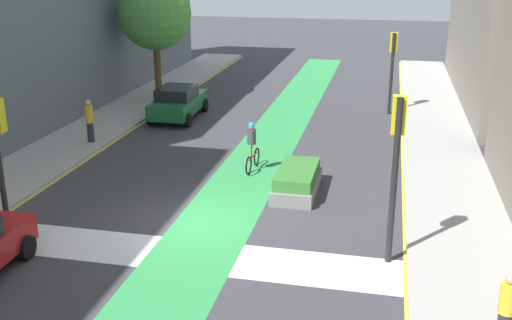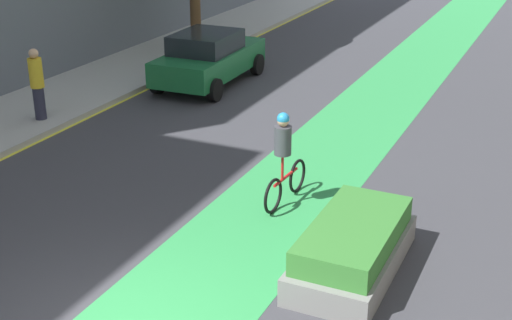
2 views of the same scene
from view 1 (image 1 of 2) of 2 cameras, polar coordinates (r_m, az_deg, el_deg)
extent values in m
plane|color=#38383D|center=(18.16, -5.41, -5.91)|extent=(120.00, 120.00, 0.00)
cube|color=#2D8C47|center=(18.03, -3.99, -6.05)|extent=(2.40, 60.00, 0.01)
cube|color=silver|center=(16.46, -7.54, -8.73)|extent=(12.00, 1.80, 0.01)
cube|color=yellow|center=(20.69, -21.50, -4.01)|extent=(0.16, 60.00, 0.01)
cube|color=#9E9E99|center=(17.51, 18.89, -7.62)|extent=(3.00, 60.00, 0.15)
cube|color=yellow|center=(17.41, 13.93, -7.54)|extent=(0.16, 60.00, 0.01)
cylinder|color=black|center=(15.43, 12.85, -2.14)|extent=(0.16, 0.16, 4.35)
cube|color=gold|center=(15.12, 13.31, 4.15)|extent=(0.35, 0.28, 0.95)
sphere|color=#3F0A0A|center=(15.18, 13.40, 5.38)|extent=(0.20, 0.20, 0.20)
sphere|color=yellow|center=(15.25, 13.31, 4.28)|extent=(0.20, 0.20, 0.20)
sphere|color=#0C3814|center=(15.33, 13.23, 3.20)|extent=(0.20, 0.20, 0.20)
cylinder|color=black|center=(18.23, -22.96, -0.72)|extent=(0.16, 0.16, 3.88)
sphere|color=yellow|center=(18.09, -22.95, 4.00)|extent=(0.20, 0.20, 0.20)
sphere|color=#0C3814|center=(18.16, -22.83, 3.09)|extent=(0.20, 0.20, 0.20)
cylinder|color=black|center=(30.61, 12.63, 7.89)|extent=(0.16, 0.16, 3.98)
cube|color=gold|center=(30.56, 12.84, 10.75)|extent=(0.35, 0.28, 0.95)
sphere|color=#3F0A0A|center=(30.66, 12.88, 11.33)|extent=(0.20, 0.20, 0.20)
sphere|color=yellow|center=(30.70, 12.84, 10.78)|extent=(0.20, 0.20, 0.20)
sphere|color=#0C3814|center=(30.74, 12.80, 10.23)|extent=(0.20, 0.20, 0.20)
cube|color=#196033|center=(29.60, -7.30, 5.21)|extent=(1.91, 4.25, 0.70)
cube|color=black|center=(29.27, -7.47, 6.30)|extent=(1.65, 2.04, 0.55)
cylinder|color=black|center=(31.32, -8.02, 5.27)|extent=(0.24, 0.65, 0.64)
cylinder|color=black|center=(30.79, -4.83, 5.15)|extent=(0.24, 0.65, 0.64)
cylinder|color=black|center=(28.64, -9.89, 3.89)|extent=(0.24, 0.65, 0.64)
cylinder|color=black|center=(28.06, -6.44, 3.74)|extent=(0.24, 0.65, 0.64)
cylinder|color=black|center=(17.04, -20.79, -7.69)|extent=(0.24, 0.65, 0.64)
torus|color=black|center=(22.78, 0.06, 0.33)|extent=(0.10, 0.68, 0.68)
torus|color=black|center=(21.83, -0.69, -0.51)|extent=(0.10, 0.68, 0.68)
cylinder|color=red|center=(22.25, -0.31, 0.35)|extent=(0.12, 0.95, 0.06)
cylinder|color=red|center=(22.03, -0.42, 0.90)|extent=(0.05, 0.05, 0.50)
cylinder|color=#3F3F47|center=(21.87, -0.42, 2.21)|extent=(0.32, 0.32, 0.55)
sphere|color=tan|center=(21.76, -0.43, 3.18)|extent=(0.22, 0.22, 0.22)
sphere|color=#268CCC|center=(21.75, -0.43, 3.28)|extent=(0.23, 0.23, 0.23)
cylinder|color=gold|center=(13.12, 22.64, -11.92)|extent=(0.34, 0.34, 0.64)
sphere|color=tan|center=(12.91, 22.88, -10.30)|extent=(0.21, 0.21, 0.21)
cylinder|color=#262638|center=(26.06, -15.30, 2.55)|extent=(0.28, 0.28, 0.82)
cylinder|color=gold|center=(25.86, -15.45, 4.19)|extent=(0.34, 0.34, 0.73)
sphere|color=tan|center=(25.75, -15.54, 5.23)|extent=(0.24, 0.24, 0.24)
cylinder|color=brown|center=(33.03, -9.22, 8.43)|extent=(0.36, 0.36, 3.17)
sphere|color=#478C3D|center=(32.64, -9.50, 13.45)|extent=(3.77, 3.77, 3.77)
cube|color=slate|center=(20.29, 3.86, -2.44)|extent=(1.36, 2.89, 0.45)
cube|color=#33722D|center=(20.14, 3.89, -1.32)|extent=(1.22, 2.60, 0.40)
camera|label=2|loc=(9.31, 12.40, 8.53)|focal=49.68mm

